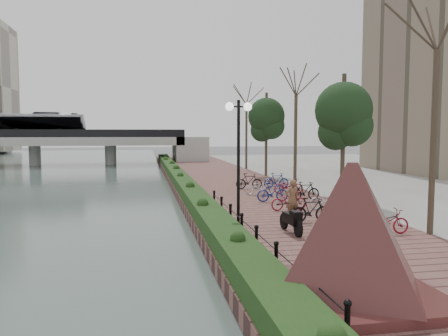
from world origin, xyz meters
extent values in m
plane|color=#59595B|center=(0.00, 0.00, 0.00)|extent=(220.00, 220.00, 0.00)
cube|color=brown|center=(4.00, 17.50, 0.25)|extent=(8.00, 75.00, 0.50)
cube|color=gray|center=(20.00, 17.50, 0.25)|extent=(24.00, 75.00, 0.50)
cube|color=#133613|center=(0.60, 20.00, 0.80)|extent=(1.10, 56.00, 0.60)
cylinder|color=black|center=(1.40, -5.00, 0.85)|extent=(0.10, 0.10, 0.70)
cylinder|color=black|center=(1.40, -3.00, 0.85)|extent=(0.10, 0.10, 0.70)
cylinder|color=black|center=(1.40, -1.00, 0.85)|extent=(0.10, 0.10, 0.70)
cylinder|color=black|center=(1.40, 1.00, 0.85)|extent=(0.10, 0.10, 0.70)
cylinder|color=black|center=(1.40, 3.00, 0.85)|extent=(0.10, 0.10, 0.70)
cylinder|color=black|center=(1.40, 5.00, 0.85)|extent=(0.10, 0.10, 0.70)
cylinder|color=black|center=(1.40, 7.00, 0.85)|extent=(0.10, 0.10, 0.70)
cylinder|color=black|center=(1.40, 9.00, 0.85)|extent=(0.10, 0.10, 0.70)
cube|color=#451F1D|center=(2.46, -2.97, 0.60)|extent=(3.56, 3.56, 0.21)
pyramid|color=#451F1D|center=(2.46, -2.97, 2.07)|extent=(4.92, 4.92, 2.72)
cylinder|color=black|center=(1.60, 4.49, 2.89)|extent=(0.12, 0.12, 4.79)
cylinder|color=black|center=(1.60, 4.49, 5.04)|extent=(0.70, 0.06, 0.06)
sphere|color=white|center=(1.25, 4.49, 5.04)|extent=(0.32, 0.32, 0.32)
sphere|color=white|center=(1.95, 4.49, 5.04)|extent=(0.32, 0.32, 0.32)
imported|color=brown|center=(4.00, 5.18, 1.33)|extent=(0.66, 0.48, 1.67)
imported|color=#B6B5BB|center=(4.60, 2.13, 0.95)|extent=(0.60, 1.71, 0.90)
imported|color=black|center=(4.60, 4.73, 1.00)|extent=(0.47, 1.66, 1.00)
imported|color=maroon|center=(4.60, 7.33, 0.95)|extent=(0.60, 1.71, 0.90)
imported|color=navy|center=(4.60, 9.93, 1.00)|extent=(0.47, 1.66, 1.00)
imported|color=#B6B5BB|center=(4.60, 12.53, 0.95)|extent=(0.60, 1.71, 0.90)
imported|color=black|center=(4.60, 15.13, 1.00)|extent=(0.47, 1.66, 1.00)
imported|color=maroon|center=(6.40, 2.13, 0.95)|extent=(0.60, 1.71, 0.90)
imported|color=navy|center=(6.40, 4.73, 1.00)|extent=(0.47, 1.66, 1.00)
imported|color=#B6B5BB|center=(6.40, 7.33, 0.95)|extent=(0.60, 1.71, 0.90)
imported|color=black|center=(6.40, 9.93, 1.00)|extent=(0.47, 1.66, 1.00)
imported|color=maroon|center=(6.40, 12.53, 0.95)|extent=(0.60, 1.71, 0.90)
imported|color=navy|center=(6.40, 15.13, 1.00)|extent=(0.47, 1.66, 1.00)
cube|color=#9C9C97|center=(-15.00, 45.00, 3.00)|extent=(36.00, 8.00, 1.00)
cube|color=black|center=(-15.00, 41.10, 3.95)|extent=(36.00, 0.15, 0.90)
cube|color=black|center=(-15.00, 48.90, 3.95)|extent=(36.00, 0.15, 0.90)
cylinder|color=#9C9C97|center=(-15.00, 45.00, 1.25)|extent=(1.40, 1.40, 2.50)
cylinder|color=#9C9C97|center=(-6.00, 45.00, 1.25)|extent=(1.40, 1.40, 2.50)
imported|color=silver|center=(-14.39, 45.00, 5.00)|extent=(2.52, 10.77, 3.00)
camera|label=1|loc=(-1.94, -11.61, 4.09)|focal=35.00mm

